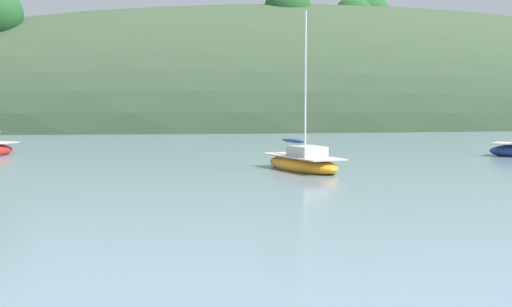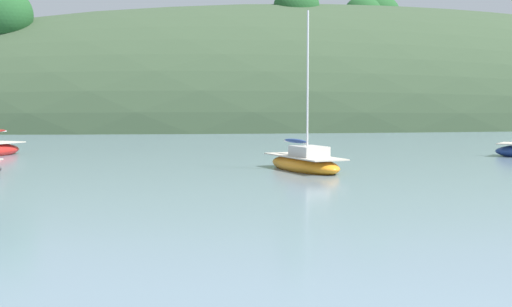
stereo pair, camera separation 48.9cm
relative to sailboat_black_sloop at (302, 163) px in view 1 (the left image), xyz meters
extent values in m
ellipsoid|color=#384C33|center=(21.72, 55.28, -0.36)|extent=(150.00, 36.00, 31.53)
ellipsoid|color=#235628|center=(25.69, 57.48, 14.66)|extent=(6.00, 5.45, 5.45)
ellipsoid|color=#235628|center=(12.72, 51.34, 14.50)|extent=(5.71, 5.19, 5.19)
ellipsoid|color=#235628|center=(22.50, 54.70, 14.41)|extent=(5.01, 4.55, 4.55)
ellipsoid|color=orange|center=(-0.01, 0.04, -0.11)|extent=(3.15, 5.92, 0.90)
cube|color=beige|center=(-0.01, 0.04, 0.29)|extent=(2.90, 5.45, 0.06)
cube|color=beige|center=(0.09, -0.40, 0.55)|extent=(1.62, 2.04, 0.52)
cylinder|color=silver|center=(0.06, -0.24, 3.66)|extent=(0.09, 0.09, 6.74)
cylinder|color=silver|center=(-0.21, 0.91, 0.93)|extent=(0.61, 2.32, 0.07)
ellipsoid|color=#2D4784|center=(-0.21, 0.91, 0.98)|extent=(0.71, 2.26, 0.20)
sphere|color=red|center=(2.26, 6.58, -0.24)|extent=(0.44, 0.44, 0.44)
cylinder|color=black|center=(2.26, 6.58, 0.03)|extent=(0.04, 0.04, 0.10)
camera|label=1|loc=(-8.78, -30.66, 2.80)|focal=47.81mm
camera|label=2|loc=(-8.30, -30.76, 2.80)|focal=47.81mm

